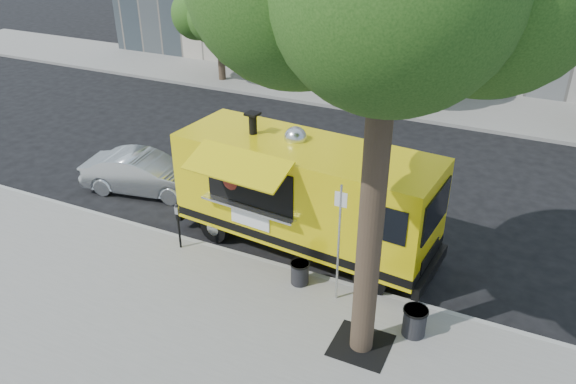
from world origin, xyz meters
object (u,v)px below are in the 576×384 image
at_px(parking_meter, 178,221).
at_px(trash_bin_left, 300,272).
at_px(far_tree_a, 218,5).
at_px(trash_bin_right, 415,321).
at_px(sign_post, 339,237).
at_px(sedan, 144,173).
at_px(far_tree_b, 404,19).
at_px(food_truck, 303,193).

relative_size(parking_meter, trash_bin_left, 2.32).
relative_size(far_tree_a, trash_bin_right, 8.17).
bearing_deg(sign_post, sedan, 161.12).
bearing_deg(sedan, far_tree_b, -34.15).
xyz_separation_m(far_tree_a, trash_bin_right, (13.50, -14.27, -3.28)).
relative_size(sedan, trash_bin_right, 6.07).
xyz_separation_m(far_tree_a, sign_post, (11.55, -13.85, -1.93)).
bearing_deg(trash_bin_left, trash_bin_right, -11.08).
bearing_deg(food_truck, far_tree_a, 134.58).
bearing_deg(parking_meter, far_tree_b, 81.90).
height_order(far_tree_a, trash_bin_left, far_tree_a).
bearing_deg(far_tree_b, sedan, -113.32).
height_order(sign_post, trash_bin_right, sign_post).
distance_m(food_truck, trash_bin_left, 2.18).
bearing_deg(sedan, trash_bin_left, -121.12).
xyz_separation_m(far_tree_b, sign_post, (2.55, -14.25, -1.98)).
xyz_separation_m(parking_meter, sedan, (-3.03, 2.39, -0.33)).
height_order(far_tree_a, far_tree_b, far_tree_b).
xyz_separation_m(food_truck, trash_bin_right, (3.64, -2.26, -1.17)).
height_order(sedan, trash_bin_right, sedan).
xyz_separation_m(sign_post, parking_meter, (-4.55, 0.20, -0.87)).
height_order(food_truck, trash_bin_left, food_truck).
relative_size(far_tree_b, trash_bin_left, 9.56).
relative_size(far_tree_a, sedan, 1.35).
xyz_separation_m(far_tree_a, food_truck, (9.86, -12.01, -2.10)).
bearing_deg(far_tree_b, food_truck, -86.02).
distance_m(sedan, trash_bin_right, 9.99).
bearing_deg(trash_bin_left, far_tree_a, 127.59).
bearing_deg(far_tree_a, trash_bin_right, -46.58).
height_order(far_tree_a, sedan, far_tree_a).
relative_size(sign_post, parking_meter, 2.25).
xyz_separation_m(sign_post, trash_bin_left, (-1.01, 0.16, -1.39)).
bearing_deg(sign_post, far_tree_b, 100.15).
relative_size(far_tree_a, food_truck, 0.73).
distance_m(far_tree_a, trash_bin_right, 19.91).
bearing_deg(food_truck, sign_post, -42.37).
xyz_separation_m(far_tree_a, trash_bin_left, (10.54, -13.69, -3.32)).
height_order(parking_meter, trash_bin_left, parking_meter).
xyz_separation_m(parking_meter, trash_bin_left, (3.54, -0.04, -0.52)).
distance_m(far_tree_a, far_tree_b, 9.01).
xyz_separation_m(far_tree_a, parking_meter, (7.00, -13.65, -2.79)).
xyz_separation_m(sign_post, trash_bin_right, (1.95, -0.42, -1.35)).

